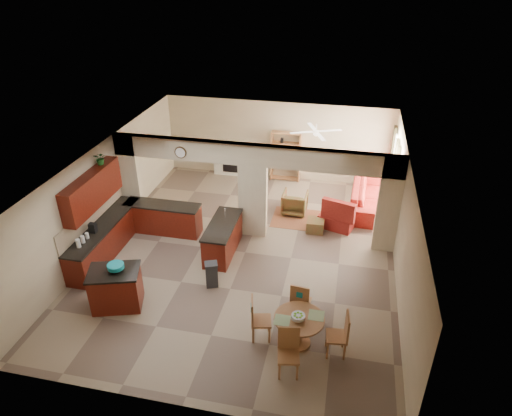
% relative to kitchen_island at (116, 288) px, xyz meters
% --- Properties ---
extents(floor, '(10.00, 10.00, 0.00)m').
position_rel_kitchen_island_xyz_m(floor, '(2.41, 2.71, -0.49)').
color(floor, gray).
rests_on(floor, ground).
extents(ceiling, '(10.00, 10.00, 0.00)m').
position_rel_kitchen_island_xyz_m(ceiling, '(2.41, 2.71, 2.31)').
color(ceiling, white).
rests_on(ceiling, wall_back).
extents(wall_back, '(8.00, 0.00, 8.00)m').
position_rel_kitchen_island_xyz_m(wall_back, '(2.41, 7.71, 0.91)').
color(wall_back, beige).
rests_on(wall_back, floor).
extents(wall_front, '(8.00, 0.00, 8.00)m').
position_rel_kitchen_island_xyz_m(wall_front, '(2.41, -2.29, 0.91)').
color(wall_front, beige).
rests_on(wall_front, floor).
extents(wall_left, '(0.00, 10.00, 10.00)m').
position_rel_kitchen_island_xyz_m(wall_left, '(-1.59, 2.71, 0.91)').
color(wall_left, beige).
rests_on(wall_left, floor).
extents(wall_right, '(0.00, 10.00, 10.00)m').
position_rel_kitchen_island_xyz_m(wall_right, '(6.41, 2.71, 0.91)').
color(wall_right, beige).
rests_on(wall_right, floor).
extents(partition_left_pier, '(0.60, 0.25, 2.80)m').
position_rel_kitchen_island_xyz_m(partition_left_pier, '(-1.29, 3.71, 0.91)').
color(partition_left_pier, beige).
rests_on(partition_left_pier, floor).
extents(partition_center_pier, '(0.80, 0.25, 2.20)m').
position_rel_kitchen_island_xyz_m(partition_center_pier, '(2.41, 3.71, 0.61)').
color(partition_center_pier, beige).
rests_on(partition_center_pier, floor).
extents(partition_right_pier, '(0.60, 0.25, 2.80)m').
position_rel_kitchen_island_xyz_m(partition_right_pier, '(6.11, 3.71, 0.91)').
color(partition_right_pier, beige).
rests_on(partition_right_pier, floor).
extents(partition_header, '(8.00, 0.25, 0.60)m').
position_rel_kitchen_island_xyz_m(partition_header, '(2.41, 3.71, 2.01)').
color(partition_header, beige).
rests_on(partition_header, partition_center_pier).
extents(kitchen_counter, '(2.52, 3.29, 1.48)m').
position_rel_kitchen_island_xyz_m(kitchen_counter, '(-0.85, 2.46, -0.03)').
color(kitchen_counter, '#3E0F07').
rests_on(kitchen_counter, floor).
extents(upper_cabinets, '(0.35, 2.40, 0.90)m').
position_rel_kitchen_island_xyz_m(upper_cabinets, '(-1.41, 1.91, 1.43)').
color(upper_cabinets, '#3E0F07').
rests_on(upper_cabinets, wall_left).
extents(peninsula, '(0.70, 1.85, 0.91)m').
position_rel_kitchen_island_xyz_m(peninsula, '(1.81, 2.59, -0.04)').
color(peninsula, '#3E0F07').
rests_on(peninsula, floor).
extents(wall_clock, '(0.34, 0.03, 0.34)m').
position_rel_kitchen_island_xyz_m(wall_clock, '(0.41, 3.56, 1.96)').
color(wall_clock, '#4F371A').
rests_on(wall_clock, partition_header).
extents(rug, '(1.60, 1.30, 0.01)m').
position_rel_kitchen_island_xyz_m(rug, '(3.61, 4.81, -0.49)').
color(rug, brown).
rests_on(rug, floor).
extents(fireplace, '(1.60, 0.35, 1.20)m').
position_rel_kitchen_island_xyz_m(fireplace, '(0.81, 7.54, 0.12)').
color(fireplace, white).
rests_on(fireplace, floor).
extents(shelving_unit, '(1.00, 0.32, 1.80)m').
position_rel_kitchen_island_xyz_m(shelving_unit, '(2.76, 7.53, 0.41)').
color(shelving_unit, brown).
rests_on(shelving_unit, floor).
extents(window_a, '(0.02, 0.90, 1.90)m').
position_rel_kitchen_island_xyz_m(window_a, '(6.38, 5.01, 0.71)').
color(window_a, white).
rests_on(window_a, wall_right).
extents(window_b, '(0.02, 0.90, 1.90)m').
position_rel_kitchen_island_xyz_m(window_b, '(6.38, 6.71, 0.71)').
color(window_b, white).
rests_on(window_b, wall_right).
extents(glazed_door, '(0.02, 0.70, 2.10)m').
position_rel_kitchen_island_xyz_m(glazed_door, '(6.38, 5.86, 0.56)').
color(glazed_door, white).
rests_on(glazed_door, wall_right).
extents(drape_a_left, '(0.10, 0.28, 2.30)m').
position_rel_kitchen_island_xyz_m(drape_a_left, '(6.34, 4.41, 0.71)').
color(drape_a_left, '#46281C').
rests_on(drape_a_left, wall_right).
extents(drape_a_right, '(0.10, 0.28, 2.30)m').
position_rel_kitchen_island_xyz_m(drape_a_right, '(6.34, 5.61, 0.71)').
color(drape_a_right, '#46281C').
rests_on(drape_a_right, wall_right).
extents(drape_b_left, '(0.10, 0.28, 2.30)m').
position_rel_kitchen_island_xyz_m(drape_b_left, '(6.34, 6.11, 0.71)').
color(drape_b_left, '#46281C').
rests_on(drape_b_left, wall_right).
extents(drape_b_right, '(0.10, 0.28, 2.30)m').
position_rel_kitchen_island_xyz_m(drape_b_right, '(6.34, 7.31, 0.71)').
color(drape_b_right, '#46281C').
rests_on(drape_b_right, wall_right).
extents(ceiling_fan, '(1.00, 1.00, 0.10)m').
position_rel_kitchen_island_xyz_m(ceiling_fan, '(3.91, 5.71, 2.07)').
color(ceiling_fan, white).
rests_on(ceiling_fan, ceiling).
extents(kitchen_island, '(1.33, 1.12, 0.98)m').
position_rel_kitchen_island_xyz_m(kitchen_island, '(0.00, 0.00, 0.00)').
color(kitchen_island, '#3E0F07').
rests_on(kitchen_island, floor).
extents(teal_bowl, '(0.37, 0.37, 0.18)m').
position_rel_kitchen_island_xyz_m(teal_bowl, '(0.07, 0.03, 0.58)').
color(teal_bowl, '#137E88').
rests_on(teal_bowl, kitchen_island).
extents(trash_can, '(0.36, 0.34, 0.62)m').
position_rel_kitchen_island_xyz_m(trash_can, '(1.93, 1.15, -0.19)').
color(trash_can, '#292A2C').
rests_on(trash_can, floor).
extents(dining_table, '(1.05, 1.05, 0.72)m').
position_rel_kitchen_island_xyz_m(dining_table, '(4.28, -0.32, -0.01)').
color(dining_table, brown).
rests_on(dining_table, floor).
extents(fruit_bowl, '(0.28, 0.28, 0.15)m').
position_rel_kitchen_island_xyz_m(fruit_bowl, '(4.26, -0.39, 0.30)').
color(fruit_bowl, '#6DC329').
rests_on(fruit_bowl, dining_table).
extents(sofa, '(2.79, 1.19, 0.80)m').
position_rel_kitchen_island_xyz_m(sofa, '(5.71, 6.00, -0.09)').
color(sofa, maroon).
rests_on(sofa, floor).
extents(chaise, '(1.20, 1.08, 0.40)m').
position_rel_kitchen_island_xyz_m(chaise, '(4.81, 4.68, -0.29)').
color(chaise, maroon).
rests_on(chaise, floor).
extents(armchair, '(0.78, 0.80, 0.71)m').
position_rel_kitchen_island_xyz_m(armchair, '(3.43, 5.20, -0.14)').
color(armchair, maroon).
rests_on(armchair, floor).
extents(ottoman, '(0.51, 0.51, 0.37)m').
position_rel_kitchen_island_xyz_m(ottoman, '(4.19, 4.23, -0.31)').
color(ottoman, maroon).
rests_on(ottoman, floor).
extents(plant, '(0.33, 0.29, 0.35)m').
position_rel_kitchen_island_xyz_m(plant, '(-1.41, 2.53, 2.05)').
color(plant, '#124613').
rests_on(plant, upper_cabinets).
extents(chair_north, '(0.46, 0.46, 1.02)m').
position_rel_kitchen_island_xyz_m(chair_north, '(4.21, 0.39, 0.06)').
color(chair_north, brown).
rests_on(chair_north, floor).
extents(chair_east, '(0.47, 0.47, 1.02)m').
position_rel_kitchen_island_xyz_m(chair_east, '(5.14, -0.41, 0.06)').
color(chair_east, brown).
rests_on(chair_east, floor).
extents(chair_south, '(0.49, 0.49, 1.02)m').
position_rel_kitchen_island_xyz_m(chair_south, '(4.17, -1.05, 0.06)').
color(chair_south, brown).
rests_on(chair_south, floor).
extents(chair_west, '(0.50, 0.50, 1.02)m').
position_rel_kitchen_island_xyz_m(chair_west, '(3.39, -0.32, 0.06)').
color(chair_west, brown).
rests_on(chair_west, floor).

